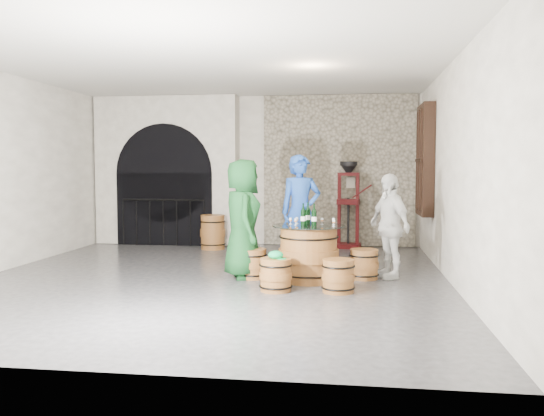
# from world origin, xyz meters

# --- Properties ---
(ground) EXTENTS (8.00, 8.00, 0.00)m
(ground) POSITION_xyz_m (0.00, 0.00, 0.00)
(ground) COLOR #2F2F32
(ground) RESTS_ON ground
(wall_back) EXTENTS (8.00, 0.00, 8.00)m
(wall_back) POSITION_xyz_m (0.00, 4.00, 1.60)
(wall_back) COLOR silver
(wall_back) RESTS_ON ground
(wall_front) EXTENTS (8.00, 0.00, 8.00)m
(wall_front) POSITION_xyz_m (0.00, -4.00, 1.60)
(wall_front) COLOR silver
(wall_front) RESTS_ON ground
(wall_right) EXTENTS (0.00, 8.00, 8.00)m
(wall_right) POSITION_xyz_m (3.50, 0.00, 1.60)
(wall_right) COLOR silver
(wall_right) RESTS_ON ground
(ceiling) EXTENTS (8.00, 8.00, 0.00)m
(ceiling) POSITION_xyz_m (0.00, 0.00, 3.20)
(ceiling) COLOR beige
(ceiling) RESTS_ON wall_back
(stone_facing_panel) EXTENTS (3.20, 0.12, 3.18)m
(stone_facing_panel) POSITION_xyz_m (1.80, 3.94, 1.60)
(stone_facing_panel) COLOR gray
(stone_facing_panel) RESTS_ON ground
(arched_opening) EXTENTS (3.10, 0.60, 3.19)m
(arched_opening) POSITION_xyz_m (-1.90, 3.74, 1.58)
(arched_opening) COLOR silver
(arched_opening) RESTS_ON ground
(shuttered_window) EXTENTS (0.23, 1.10, 2.00)m
(shuttered_window) POSITION_xyz_m (3.38, 2.40, 1.80)
(shuttered_window) COLOR black
(shuttered_window) RESTS_ON wall_right
(barrel_table) EXTENTS (1.07, 1.07, 0.82)m
(barrel_table) POSITION_xyz_m (1.46, 0.02, 0.41)
(barrel_table) COLOR brown
(barrel_table) RESTS_ON ground
(barrel_stool_left) EXTENTS (0.45, 0.45, 0.45)m
(barrel_stool_left) POSITION_xyz_m (0.61, 0.11, 0.22)
(barrel_stool_left) COLOR brown
(barrel_stool_left) RESTS_ON ground
(barrel_stool_far) EXTENTS (0.45, 0.45, 0.45)m
(barrel_stool_far) POSITION_xyz_m (1.29, 0.86, 0.22)
(barrel_stool_far) COLOR brown
(barrel_stool_far) RESTS_ON ground
(barrel_stool_right) EXTENTS (0.45, 0.45, 0.45)m
(barrel_stool_right) POSITION_xyz_m (2.27, 0.29, 0.22)
(barrel_stool_right) COLOR brown
(barrel_stool_right) RESTS_ON ground
(barrel_stool_near_right) EXTENTS (0.45, 0.45, 0.45)m
(barrel_stool_near_right) POSITION_xyz_m (1.91, -0.71, 0.22)
(barrel_stool_near_right) COLOR brown
(barrel_stool_near_right) RESTS_ON ground
(barrel_stool_near_left) EXTENTS (0.45, 0.45, 0.45)m
(barrel_stool_near_left) POSITION_xyz_m (1.07, -0.74, 0.22)
(barrel_stool_near_left) COLOR brown
(barrel_stool_near_left) RESTS_ON ground
(green_cap) EXTENTS (0.25, 0.21, 0.11)m
(green_cap) POSITION_xyz_m (1.08, -0.74, 0.49)
(green_cap) COLOR #0D964A
(green_cap) RESTS_ON barrel_stool_near_left
(person_green) EXTENTS (0.80, 1.00, 1.79)m
(person_green) POSITION_xyz_m (0.46, 0.13, 0.90)
(person_green) COLOR #12411B
(person_green) RESTS_ON ground
(person_blue) EXTENTS (0.80, 0.68, 1.88)m
(person_blue) POSITION_xyz_m (1.24, 1.08, 0.94)
(person_blue) COLOR #1B4399
(person_blue) RESTS_ON ground
(person_white) EXTENTS (0.80, 0.99, 1.58)m
(person_white) POSITION_xyz_m (2.64, 0.42, 0.79)
(person_white) COLOR silver
(person_white) RESTS_ON ground
(wine_bottle_left) EXTENTS (0.08, 0.08, 0.32)m
(wine_bottle_left) POSITION_xyz_m (1.38, -0.03, 0.95)
(wine_bottle_left) COLOR black
(wine_bottle_left) RESTS_ON barrel_table
(wine_bottle_center) EXTENTS (0.08, 0.08, 0.32)m
(wine_bottle_center) POSITION_xyz_m (1.54, -0.07, 0.95)
(wine_bottle_center) COLOR black
(wine_bottle_center) RESTS_ON barrel_table
(wine_bottle_right) EXTENTS (0.08, 0.08, 0.32)m
(wine_bottle_right) POSITION_xyz_m (1.43, 0.17, 0.95)
(wine_bottle_right) COLOR black
(wine_bottle_right) RESTS_ON barrel_table
(tasting_glass_a) EXTENTS (0.05, 0.05, 0.10)m
(tasting_glass_a) POSITION_xyz_m (1.27, 0.02, 0.87)
(tasting_glass_a) COLOR #C66526
(tasting_glass_a) RESTS_ON barrel_table
(tasting_glass_b) EXTENTS (0.05, 0.05, 0.10)m
(tasting_glass_b) POSITION_xyz_m (1.81, 0.17, 0.87)
(tasting_glass_b) COLOR #C66526
(tasting_glass_b) RESTS_ON barrel_table
(tasting_glass_c) EXTENTS (0.05, 0.05, 0.10)m
(tasting_glass_c) POSITION_xyz_m (1.26, 0.23, 0.87)
(tasting_glass_c) COLOR #C66526
(tasting_glass_c) RESTS_ON barrel_table
(tasting_glass_d) EXTENTS (0.05, 0.05, 0.10)m
(tasting_glass_d) POSITION_xyz_m (1.64, 0.16, 0.87)
(tasting_glass_d) COLOR #C66526
(tasting_glass_d) RESTS_ON barrel_table
(tasting_glass_e) EXTENTS (0.05, 0.05, 0.10)m
(tasting_glass_e) POSITION_xyz_m (1.83, -0.08, 0.87)
(tasting_glass_e) COLOR #C66526
(tasting_glass_e) RESTS_ON barrel_table
(tasting_glass_f) EXTENTS (0.05, 0.05, 0.10)m
(tasting_glass_f) POSITION_xyz_m (1.18, 0.12, 0.87)
(tasting_glass_f) COLOR #C66526
(tasting_glass_f) RESTS_ON barrel_table
(side_barrel) EXTENTS (0.53, 0.53, 0.70)m
(side_barrel) POSITION_xyz_m (-0.73, 3.07, 0.35)
(side_barrel) COLOR brown
(side_barrel) RESTS_ON ground
(corking_press) EXTENTS (0.75, 0.46, 1.79)m
(corking_press) POSITION_xyz_m (2.01, 3.60, 1.04)
(corking_press) COLOR #450B0D
(corking_press) RESTS_ON ground
(control_box) EXTENTS (0.18, 0.10, 0.22)m
(control_box) POSITION_xyz_m (2.05, 3.86, 1.35)
(control_box) COLOR silver
(control_box) RESTS_ON wall_back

